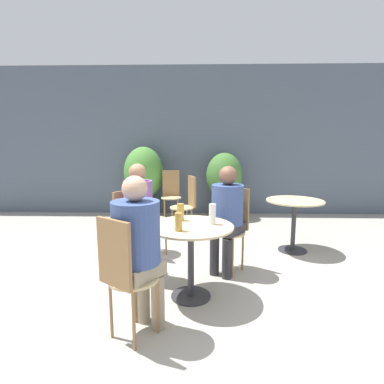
# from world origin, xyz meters

# --- Properties ---
(ground_plane) EXTENTS (20.00, 20.00, 0.00)m
(ground_plane) POSITION_xyz_m (0.00, 0.00, 0.00)
(ground_plane) COLOR #9E998E
(storefront_wall) EXTENTS (10.00, 0.06, 3.00)m
(storefront_wall) POSITION_xyz_m (0.00, 3.63, 1.50)
(storefront_wall) COLOR #4C5666
(storefront_wall) RESTS_ON ground_plane
(cafe_table_near) EXTENTS (0.80, 0.80, 0.71)m
(cafe_table_near) POSITION_xyz_m (0.14, 0.09, 0.56)
(cafe_table_near) COLOR #2D2D33
(cafe_table_near) RESTS_ON ground_plane
(cafe_table_far) EXTENTS (0.76, 0.76, 0.71)m
(cafe_table_far) POSITION_xyz_m (1.50, 1.38, 0.55)
(cafe_table_far) COLOR #2D2D33
(cafe_table_far) RESTS_ON ground_plane
(bistro_chair_0) EXTENTS (0.43, 0.43, 0.96)m
(bistro_chair_0) POSITION_xyz_m (0.60, 0.77, 0.57)
(bistro_chair_0) COLOR tan
(bistro_chair_0) RESTS_ON ground_plane
(bistro_chair_1) EXTENTS (0.43, 0.43, 0.96)m
(bistro_chair_1) POSITION_xyz_m (-0.54, 0.55, 0.57)
(bistro_chair_1) COLOR tan
(bistro_chair_1) RESTS_ON ground_plane
(bistro_chair_2) EXTENTS (0.43, 0.43, 0.96)m
(bistro_chair_2) POSITION_xyz_m (-0.33, -0.59, 0.57)
(bistro_chair_2) COLOR tan
(bistro_chair_2) RESTS_ON ground_plane
(bistro_chair_3) EXTENTS (0.42, 0.40, 0.96)m
(bistro_chair_3) POSITION_xyz_m (0.02, 2.04, 0.57)
(bistro_chair_3) COLOR tan
(bistro_chair_3) RESTS_ON ground_plane
(bistro_chair_4) EXTENTS (0.38, 0.39, 0.96)m
(bistro_chair_4) POSITION_xyz_m (-0.33, 2.97, 0.57)
(bistro_chair_4) COLOR tan
(bistro_chair_4) RESTS_ON ground_plane
(bistro_chair_5) EXTENTS (0.43, 0.42, 0.96)m
(bistro_chair_5) POSITION_xyz_m (-0.47, 1.18, 0.57)
(bistro_chair_5) COLOR tan
(bistro_chair_5) RESTS_ON ground_plane
(seated_person_0) EXTENTS (0.44, 0.45, 1.22)m
(seated_person_0) POSITION_xyz_m (0.52, 0.65, 0.73)
(seated_person_0) COLOR #2D2D33
(seated_person_0) RESTS_ON ground_plane
(seated_person_1) EXTENTS (0.38, 0.37, 1.26)m
(seated_person_1) POSITION_xyz_m (-0.42, 0.47, 0.75)
(seated_person_1) COLOR gray
(seated_person_1) RESTS_ON ground_plane
(seated_person_2) EXTENTS (0.44, 0.45, 1.24)m
(seated_person_2) POSITION_xyz_m (-0.24, -0.46, 0.73)
(seated_person_2) COLOR gray
(seated_person_2) RESTS_ON ground_plane
(beer_glass_0) EXTENTS (0.07, 0.07, 0.17)m
(beer_glass_0) POSITION_xyz_m (0.03, 0.27, 0.80)
(beer_glass_0) COLOR #B28433
(beer_glass_0) RESTS_ON cafe_table_near
(beer_glass_1) EXTENTS (0.07, 0.07, 0.16)m
(beer_glass_1) POSITION_xyz_m (0.04, -0.09, 0.79)
(beer_glass_1) COLOR #B28433
(beer_glass_1) RESTS_ON cafe_table_near
(beer_glass_2) EXTENTS (0.07, 0.07, 0.20)m
(beer_glass_2) POSITION_xyz_m (0.34, 0.14, 0.81)
(beer_glass_2) COLOR silver
(beer_glass_2) RESTS_ON cafe_table_near
(potted_plant_0) EXTENTS (0.77, 0.77, 1.40)m
(potted_plant_0) POSITION_xyz_m (-0.89, 3.24, 0.82)
(potted_plant_0) COLOR slate
(potted_plant_0) RESTS_ON ground_plane
(potted_plant_1) EXTENTS (0.70, 0.70, 1.28)m
(potted_plant_1) POSITION_xyz_m (0.70, 3.25, 0.73)
(potted_plant_1) COLOR #93664C
(potted_plant_1) RESTS_ON ground_plane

